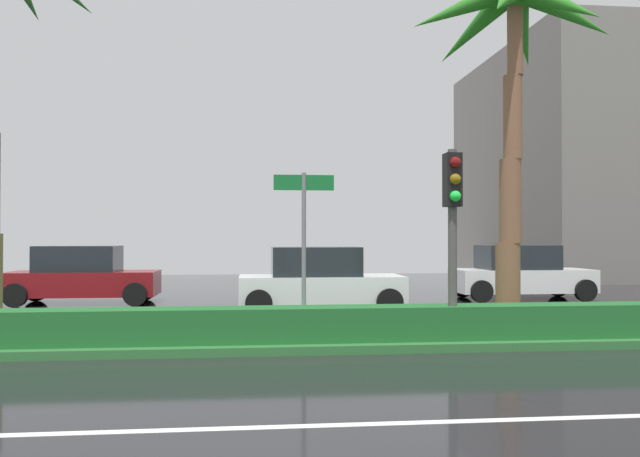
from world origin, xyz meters
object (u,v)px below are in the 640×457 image
palm_tree_centre_left (513,43)px  car_in_traffic_fourth (520,273)px  car_in_traffic_third (319,281)px  street_name_sign (304,232)px  car_in_traffic_second (82,276)px  traffic_signal_median_right (453,208)px

palm_tree_centre_left → car_in_traffic_fourth: (3.22, 7.23, -5.11)m
palm_tree_centre_left → car_in_traffic_third: bearing=128.4°
car_in_traffic_third → car_in_traffic_fourth: 7.29m
street_name_sign → car_in_traffic_third: (0.84, 5.32, -1.25)m
street_name_sign → car_in_traffic_second: street_name_sign is taller
car_in_traffic_third → street_name_sign: bearing=-99.0°
traffic_signal_median_right → car_in_traffic_second: (-8.59, 8.71, -1.67)m
car_in_traffic_second → car_in_traffic_third: 7.39m
traffic_signal_median_right → car_in_traffic_second: size_ratio=0.79×
palm_tree_centre_left → street_name_sign: (-4.35, -0.89, -3.85)m
traffic_signal_median_right → car_in_traffic_third: traffic_signal_median_right is taller
car_in_traffic_third → car_in_traffic_fourth: same height
traffic_signal_median_right → car_in_traffic_second: 12.34m
palm_tree_centre_left → car_in_traffic_second: palm_tree_centre_left is taller
traffic_signal_median_right → car_in_traffic_second: bearing=134.6°
car_in_traffic_fourth → traffic_signal_median_right: bearing=-119.9°
traffic_signal_median_right → street_name_sign: (-2.63, 0.48, -0.41)m
street_name_sign → car_in_traffic_fourth: street_name_sign is taller
car_in_traffic_third → car_in_traffic_fourth: size_ratio=1.00×
car_in_traffic_second → car_in_traffic_fourth: 13.53m
palm_tree_centre_left → car_in_traffic_second: size_ratio=1.71×
traffic_signal_median_right → street_name_sign: traffic_signal_median_right is taller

